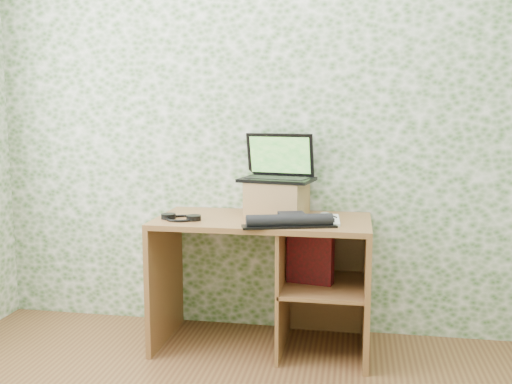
% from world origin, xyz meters
% --- Properties ---
extents(wall_back, '(3.50, 0.00, 3.50)m').
position_xyz_m(wall_back, '(0.00, 1.75, 1.30)').
color(wall_back, silver).
rests_on(wall_back, ground).
extents(desk, '(1.20, 0.60, 0.75)m').
position_xyz_m(desk, '(0.08, 1.47, 0.48)').
color(desk, brown).
rests_on(desk, floor).
extents(riser, '(0.37, 0.32, 0.19)m').
position_xyz_m(riser, '(0.06, 1.58, 0.85)').
color(riser, olive).
rests_on(riser, desk).
extents(laptop, '(0.45, 0.36, 0.27)m').
position_xyz_m(laptop, '(0.06, 1.63, 1.01)').
color(laptop, black).
rests_on(laptop, riser).
extents(keyboard, '(0.50, 0.37, 0.07)m').
position_xyz_m(keyboard, '(0.18, 1.29, 0.77)').
color(keyboard, black).
rests_on(keyboard, desk).
extents(headphones, '(0.23, 0.19, 0.03)m').
position_xyz_m(headphones, '(-0.44, 1.33, 0.76)').
color(headphones, black).
rests_on(headphones, desk).
extents(notepad, '(0.23, 0.31, 0.01)m').
position_xyz_m(notepad, '(0.32, 1.42, 0.76)').
color(notepad, white).
rests_on(notepad, desk).
extents(mouse, '(0.07, 0.10, 0.03)m').
position_xyz_m(mouse, '(0.35, 1.38, 0.78)').
color(mouse, '#B4B4B7').
rests_on(mouse, notepad).
extents(pen, '(0.07, 0.12, 0.01)m').
position_xyz_m(pen, '(0.38, 1.51, 0.77)').
color(pen, black).
rests_on(pen, notepad).
extents(red_box, '(0.27, 0.13, 0.31)m').
position_xyz_m(red_box, '(0.27, 1.44, 0.54)').
color(red_box, maroon).
rests_on(red_box, desk).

